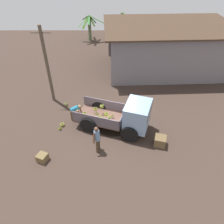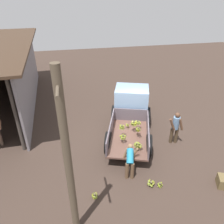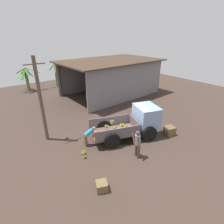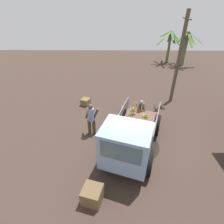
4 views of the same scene
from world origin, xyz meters
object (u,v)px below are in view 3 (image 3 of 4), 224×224
utility_pole (41,101)px  person_bystander_near_shed (88,97)px  person_foreground_visitor (137,143)px  wooden_crate_0 (102,186)px  banana_bunch_on_ground_1 (66,137)px  wooden_crate_1 (169,131)px  banana_bunch_on_ground_0 (85,156)px  person_worker_loading (89,135)px  banana_bunch_on_ground_2 (83,152)px  cargo_truck (139,121)px

utility_pole → person_bystander_near_shed: 6.13m
person_foreground_visitor → wooden_crate_0: bearing=27.0°
banana_bunch_on_ground_1 → wooden_crate_1: (5.81, -3.68, 0.17)m
utility_pole → banana_bunch_on_ground_0: utility_pole is taller
banana_bunch_on_ground_0 → wooden_crate_0: wooden_crate_0 is taller
person_foreground_visitor → person_worker_loading: (-1.51, 2.57, -0.19)m
banana_bunch_on_ground_1 → person_worker_loading: bearing=-59.9°
banana_bunch_on_ground_0 → banana_bunch_on_ground_2: size_ratio=0.69×
cargo_truck → person_foreground_visitor: cargo_truck is taller
wooden_crate_0 → wooden_crate_1: size_ratio=0.79×
banana_bunch_on_ground_0 → banana_bunch_on_ground_1: size_ratio=0.94×
cargo_truck → person_bystander_near_shed: cargo_truck is taller
cargo_truck → person_foreground_visitor: size_ratio=2.83×
utility_pole → wooden_crate_1: size_ratio=8.55×
person_foreground_visitor → person_bystander_near_shed: (1.53, 8.00, 0.00)m
utility_pole → banana_bunch_on_ground_1: utility_pole is taller
utility_pole → banana_bunch_on_ground_2: 3.94m
person_bystander_near_shed → person_worker_loading: bearing=-69.5°
banana_bunch_on_ground_0 → wooden_crate_0: (-0.44, -2.34, 0.10)m
person_worker_loading → banana_bunch_on_ground_2: (-0.76, -0.62, -0.58)m
cargo_truck → wooden_crate_1: size_ratio=7.62×
wooden_crate_0 → wooden_crate_1: 6.33m
banana_bunch_on_ground_0 → banana_bunch_on_ground_1: 2.43m
person_worker_loading → banana_bunch_on_ground_0: 1.41m
utility_pole → person_worker_loading: utility_pole is taller
person_bystander_near_shed → banana_bunch_on_ground_2: person_bystander_near_shed is taller
banana_bunch_on_ground_2 → person_bystander_near_shed: bearing=57.9°
person_bystander_near_shed → wooden_crate_0: 9.75m
utility_pole → wooden_crate_1: 8.43m
utility_pole → person_bystander_near_shed: size_ratio=3.16×
wooden_crate_0 → wooden_crate_1: (6.24, 1.10, 0.08)m
wooden_crate_1 → banana_bunch_on_ground_2: bearing=164.7°
banana_bunch_on_ground_2 → wooden_crate_1: size_ratio=0.50×
utility_pole → wooden_crate_0: bearing=-84.1°
utility_pole → wooden_crate_1: utility_pole is taller
person_foreground_visitor → banana_bunch_on_ground_0: person_foreground_visitor is taller
banana_bunch_on_ground_0 → banana_bunch_on_ground_1: bearing=90.1°
banana_bunch_on_ground_0 → wooden_crate_1: wooden_crate_1 is taller
wooden_crate_0 → person_worker_loading: bearing=68.4°
cargo_truck → wooden_crate_1: bearing=-17.6°
banana_bunch_on_ground_2 → wooden_crate_0: (-0.54, -2.66, 0.07)m
person_worker_loading → banana_bunch_on_ground_2: size_ratio=3.93×
banana_bunch_on_ground_0 → banana_bunch_on_ground_2: 0.33m
person_bystander_near_shed → banana_bunch_on_ground_0: bearing=-71.8°
person_worker_loading → banana_bunch_on_ground_1: size_ratio=5.34×
wooden_crate_0 → person_foreground_visitor: bearing=14.2°
person_bystander_near_shed → banana_bunch_on_ground_1: 5.60m
utility_pole → wooden_crate_0: size_ratio=10.77×
person_worker_loading → banana_bunch_on_ground_2: person_worker_loading is taller
person_foreground_visitor → person_worker_loading: person_foreground_visitor is taller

